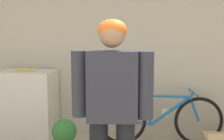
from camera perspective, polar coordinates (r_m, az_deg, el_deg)
The scene contains 6 objects.
wall_back at distance 4.34m, azimuth 2.56°, elevation 4.73°, with size 8.00×0.07×2.60m.
side_shelf at distance 4.50m, azimuth -15.27°, elevation -6.12°, with size 0.77×0.50×0.94m.
person at distance 2.56m, azimuth 0.00°, elevation -5.89°, with size 0.67×0.26×1.59m.
bicycle at distance 4.17m, azimuth 8.79°, elevation -8.84°, with size 1.64×0.46×0.71m.
banana at distance 4.39m, azimuth -15.36°, elevation 0.04°, with size 0.31×0.08×0.03m.
potted_plant at distance 3.87m, azimuth -8.71°, elevation -11.64°, with size 0.30×0.30×0.44m.
Camera 1 is at (0.38, -1.72, 1.52)m, focal length 50.00 mm.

